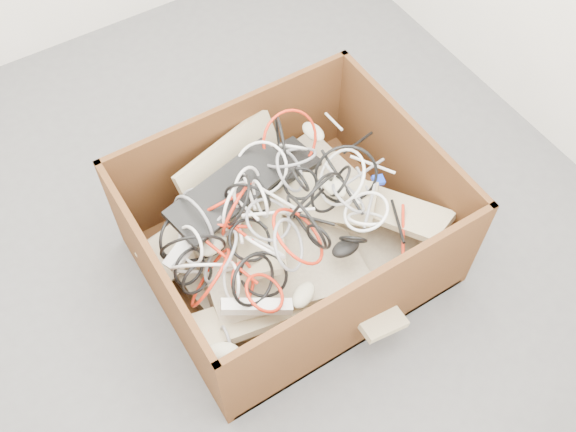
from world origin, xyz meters
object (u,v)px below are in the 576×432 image
power_strip_left (195,234)px  vga_plug (378,180)px  power_strip_right (257,307)px  cardboard_box (288,243)px

power_strip_left → vga_plug: power_strip_left is taller
power_strip_left → power_strip_right: power_strip_left is taller
power_strip_right → vga_plug: vga_plug is taller
power_strip_left → power_strip_right: size_ratio=1.23×
cardboard_box → power_strip_left: size_ratio=3.65×
vga_plug → cardboard_box: bearing=-172.8°
vga_plug → power_strip_left: bearing=-176.0°
cardboard_box → vga_plug: 0.44m
power_strip_right → vga_plug: 0.70m
power_strip_right → power_strip_left: bearing=125.9°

